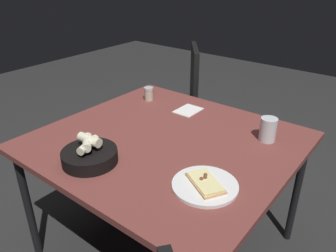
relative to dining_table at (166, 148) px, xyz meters
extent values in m
plane|color=#292929|center=(0.00, 0.00, -0.66)|extent=(8.00, 8.00, 0.00)
cube|color=brown|center=(0.00, 0.00, 0.04)|extent=(1.12, 1.20, 0.03)
cylinder|color=black|center=(0.50, -0.54, -0.32)|extent=(0.04, 0.04, 0.68)
cylinder|color=black|center=(-0.50, 0.54, -0.32)|extent=(0.04, 0.04, 0.68)
cylinder|color=black|center=(0.50, 0.54, -0.32)|extent=(0.04, 0.04, 0.68)
cylinder|color=white|center=(-0.21, -0.36, 0.06)|extent=(0.26, 0.26, 0.01)
cube|color=tan|center=(-0.21, -0.36, 0.07)|extent=(0.17, 0.20, 0.01)
cube|color=beige|center=(-0.21, -0.36, 0.08)|extent=(0.15, 0.18, 0.01)
sphere|color=brown|center=(-0.19, -0.35, 0.08)|extent=(0.02, 0.02, 0.02)
sphere|color=brown|center=(-0.18, -0.34, 0.08)|extent=(0.02, 0.02, 0.02)
sphere|color=brown|center=(-0.21, -0.34, 0.08)|extent=(0.02, 0.02, 0.02)
cylinder|color=black|center=(-0.37, 0.13, 0.08)|extent=(0.24, 0.24, 0.06)
cylinder|color=beige|center=(-0.37, 0.13, 0.15)|extent=(0.10, 0.11, 0.04)
cylinder|color=beige|center=(-0.35, 0.14, 0.15)|extent=(0.05, 0.11, 0.04)
cylinder|color=beige|center=(-0.37, 0.12, 0.14)|extent=(0.13, 0.07, 0.04)
cylinder|color=maroon|center=(-0.31, 0.11, 0.07)|extent=(0.06, 0.06, 0.03)
cylinder|color=silver|center=(0.30, -0.40, 0.11)|extent=(0.08, 0.08, 0.12)
cylinder|color=#BE7C1E|center=(0.30, -0.40, 0.08)|extent=(0.07, 0.07, 0.05)
cylinder|color=#BFB299|center=(0.34, 0.40, 0.08)|extent=(0.06, 0.06, 0.07)
cylinder|color=maroon|center=(0.34, 0.40, 0.07)|extent=(0.05, 0.05, 0.03)
cylinder|color=#B7B7BC|center=(0.34, 0.40, 0.13)|extent=(0.06, 0.06, 0.01)
cube|color=white|center=(0.35, 0.11, 0.05)|extent=(0.16, 0.12, 0.00)
cube|color=black|center=(0.80, 0.62, -0.22)|extent=(0.62, 0.62, 0.04)
cube|color=black|center=(0.92, 0.46, 0.03)|extent=(0.35, 0.28, 0.47)
cylinder|color=black|center=(0.84, 0.88, -0.45)|extent=(0.03, 0.03, 0.42)
cylinder|color=black|center=(0.54, 0.65, -0.45)|extent=(0.03, 0.03, 0.42)
cylinder|color=black|center=(1.07, 0.58, -0.45)|extent=(0.03, 0.03, 0.42)
cylinder|color=black|center=(0.77, 0.35, -0.45)|extent=(0.03, 0.03, 0.42)
camera|label=1|loc=(-1.12, -0.89, 0.83)|focal=35.33mm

